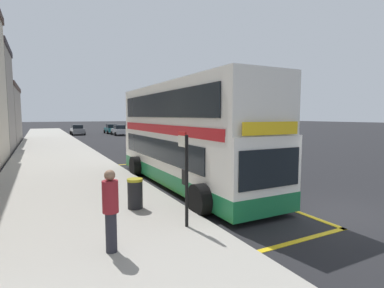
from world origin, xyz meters
name	(u,v)px	position (x,y,z in m)	size (l,w,h in m)	color
ground_plane	(112,140)	(0.00, 32.00, 0.00)	(260.00, 260.00, 0.00)	black
pavement_near	(51,142)	(-7.00, 32.00, 0.07)	(6.00, 76.00, 0.14)	#A39E93
double_decker_bus	(185,139)	(-2.46, 5.71, 2.06)	(3.18, 10.75, 4.40)	white
bus_bay_markings	(186,184)	(-2.41, 5.77, 0.01)	(3.18, 13.38, 0.01)	gold
bus_stop_sign	(185,170)	(-4.74, 1.06, 1.64)	(0.09, 0.51, 2.50)	black
parked_car_navy_far	(167,139)	(3.06, 21.00, 0.80)	(2.09, 4.20, 1.62)	navy
parked_car_grey_across	(77,130)	(-2.71, 44.72, 0.80)	(2.09, 4.20, 1.62)	slate
parked_car_teal_kerbside	(111,129)	(2.91, 45.64, 0.80)	(2.09, 4.20, 1.62)	#196066
parked_car_silver_behind	(119,130)	(3.05, 40.51, 0.80)	(2.09, 4.20, 1.62)	#B2B5BA
pedestrian_waiting_near_sign	(111,207)	(-6.83, 0.42, 1.12)	(0.34, 0.34, 1.79)	#26262D
litter_bin	(135,193)	(-5.51, 3.10, 0.62)	(0.50, 0.50, 0.95)	black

